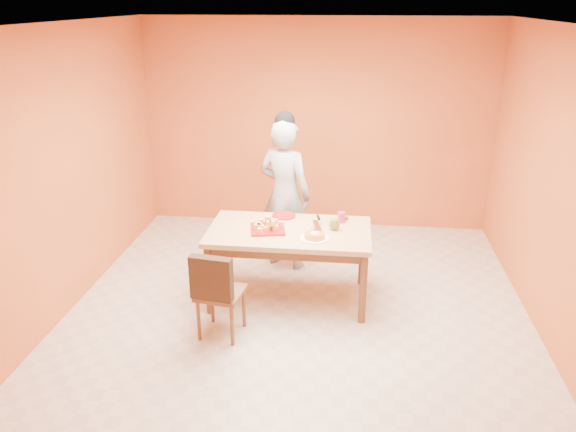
# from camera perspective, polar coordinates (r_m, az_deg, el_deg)

# --- Properties ---
(floor) EXTENTS (5.00, 5.00, 0.00)m
(floor) POSITION_cam_1_polar(r_m,az_deg,el_deg) (5.53, 0.87, -10.27)
(floor) COLOR #BCB3A1
(floor) RESTS_ON ground
(ceiling) EXTENTS (5.00, 5.00, 0.00)m
(ceiling) POSITION_cam_1_polar(r_m,az_deg,el_deg) (4.72, 1.06, 18.90)
(ceiling) COLOR silver
(ceiling) RESTS_ON wall_back
(wall_back) EXTENTS (4.50, 0.00, 4.50)m
(wall_back) POSITION_cam_1_polar(r_m,az_deg,el_deg) (7.37, 2.94, 9.15)
(wall_back) COLOR #D35D30
(wall_back) RESTS_ON floor
(wall_left) EXTENTS (0.00, 5.00, 5.00)m
(wall_left) POSITION_cam_1_polar(r_m,az_deg,el_deg) (5.64, -22.49, 3.72)
(wall_left) COLOR #D35D30
(wall_left) RESTS_ON floor
(wall_right) EXTENTS (0.00, 5.00, 5.00)m
(wall_right) POSITION_cam_1_polar(r_m,az_deg,el_deg) (5.25, 26.19, 1.92)
(wall_right) COLOR #D35D30
(wall_right) RESTS_ON floor
(dining_table) EXTENTS (1.60, 0.90, 0.76)m
(dining_table) POSITION_cam_1_polar(r_m,az_deg,el_deg) (5.58, 0.13, -2.28)
(dining_table) COLOR tan
(dining_table) RESTS_ON floor
(dining_chair) EXTENTS (0.45, 0.51, 0.86)m
(dining_chair) POSITION_cam_1_polar(r_m,az_deg,el_deg) (5.10, -6.91, -7.61)
(dining_chair) COLOR brown
(dining_chair) RESTS_ON floor
(pastry_pile) EXTENTS (0.30, 0.30, 0.10)m
(pastry_pile) POSITION_cam_1_polar(r_m,az_deg,el_deg) (5.51, -2.09, -0.77)
(pastry_pile) COLOR #E2AB60
(pastry_pile) RESTS_ON pastry_platter
(person) EXTENTS (0.73, 0.61, 1.71)m
(person) POSITION_cam_1_polar(r_m,az_deg,el_deg) (6.24, -0.32, 2.17)
(person) COLOR #9A9A9D
(person) RESTS_ON floor
(pastry_platter) EXTENTS (0.39, 0.39, 0.02)m
(pastry_platter) POSITION_cam_1_polar(r_m,az_deg,el_deg) (5.53, -2.08, -1.33)
(pastry_platter) COLOR #9A0E0F
(pastry_platter) RESTS_ON dining_table
(red_dinner_plate) EXTENTS (0.32, 0.32, 0.01)m
(red_dinner_plate) POSITION_cam_1_polar(r_m,az_deg,el_deg) (5.87, -0.42, 0.03)
(red_dinner_plate) COLOR #9A0E0F
(red_dinner_plate) RESTS_ON dining_table
(white_cake_plate) EXTENTS (0.35, 0.35, 0.01)m
(white_cake_plate) POSITION_cam_1_polar(r_m,az_deg,el_deg) (5.34, 2.72, -2.27)
(white_cake_plate) COLOR white
(white_cake_plate) RESTS_ON dining_table
(sponge_cake) EXTENTS (0.23, 0.23, 0.04)m
(sponge_cake) POSITION_cam_1_polar(r_m,az_deg,el_deg) (5.33, 2.72, -1.99)
(sponge_cake) COLOR gold
(sponge_cake) RESTS_ON white_cake_plate
(cake_server) EXTENTS (0.11, 0.28, 0.01)m
(cake_server) POSITION_cam_1_polar(r_m,az_deg,el_deg) (5.48, 2.97, -0.97)
(cake_server) COLOR silver
(cake_server) RESTS_ON sponge_cake
(egg_ornament) EXTENTS (0.12, 0.10, 0.14)m
(egg_ornament) POSITION_cam_1_polar(r_m,az_deg,el_deg) (5.53, 4.75, -0.75)
(egg_ornament) COLOR olive
(egg_ornament) RESTS_ON dining_table
(magenta_glass) EXTENTS (0.10, 0.10, 0.11)m
(magenta_glass) POSITION_cam_1_polar(r_m,az_deg,el_deg) (5.73, 5.46, -0.13)
(magenta_glass) COLOR #C41D59
(magenta_glass) RESTS_ON dining_table
(checker_tin) EXTENTS (0.11, 0.11, 0.03)m
(checker_tin) POSITION_cam_1_polar(r_m,az_deg,el_deg) (5.83, 5.64, -0.16)
(checker_tin) COLOR #341C0E
(checker_tin) RESTS_ON dining_table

